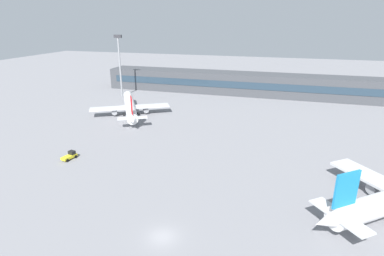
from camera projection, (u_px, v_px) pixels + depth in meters
The scene contains 5 objects.
ground_plane at pixel (218, 141), 82.52m from camera, with size 400.00×400.00×0.00m, color gray.
terminal_building at pixel (246, 84), 132.76m from camera, with size 123.14×12.13×9.00m.
airplane_mid at pixel (130, 106), 105.46m from camera, with size 24.71×33.95×9.31m.
baggage_tug_yellow at pixel (70, 156), 71.87m from camera, with size 2.41×3.83×1.75m.
floodlight_tower_west at pixel (120, 62), 125.31m from camera, with size 3.20×0.80×24.79m.
Camera 1 is at (15.07, -35.53, 30.62)m, focal length 29.16 mm.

